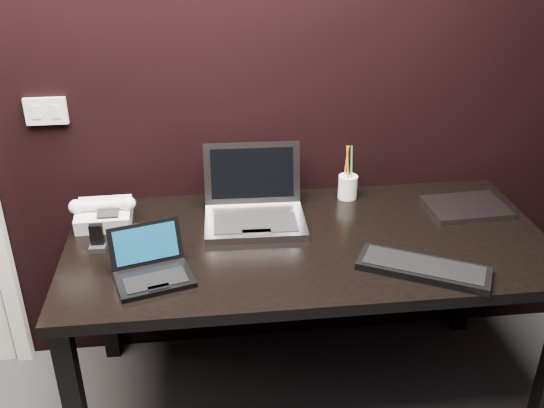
{
  "coord_description": "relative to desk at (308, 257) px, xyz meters",
  "views": [
    {
      "loc": [
        -0.05,
        -0.42,
        1.83
      ],
      "look_at": [
        0.16,
        1.35,
        0.91
      ],
      "focal_mm": 40.0,
      "sensor_mm": 36.0,
      "label": 1
    }
  ],
  "objects": [
    {
      "name": "wall_back",
      "position": [
        -0.3,
        0.4,
        0.64
      ],
      "size": [
        4.0,
        0.0,
        4.0
      ],
      "primitive_type": "plane",
      "rotation": [
        1.57,
        0.0,
        0.0
      ],
      "color": "black",
      "rests_on": "ground"
    },
    {
      "name": "wall_switch",
      "position": [
        -0.92,
        0.39,
        0.46
      ],
      "size": [
        0.15,
        0.02,
        0.1
      ],
      "color": "silver",
      "rests_on": "wall_back"
    },
    {
      "name": "desk",
      "position": [
        0.0,
        0.0,
        0.0
      ],
      "size": [
        1.7,
        0.8,
        0.74
      ],
      "color": "black",
      "rests_on": "ground"
    },
    {
      "name": "netbook",
      "position": [
        -0.53,
        -0.18,
        0.11
      ],
      "size": [
        0.28,
        0.26,
        0.15
      ],
      "color": "black",
      "rests_on": "desk"
    },
    {
      "name": "silver_laptop",
      "position": [
        -0.18,
        0.16,
        0.13
      ],
      "size": [
        0.38,
        0.34,
        0.25
      ],
      "color": "#9A999E",
      "rests_on": "desk"
    },
    {
      "name": "ext_keyboard",
      "position": [
        0.33,
        -0.25,
        0.09
      ],
      "size": [
        0.44,
        0.32,
        0.03
      ],
      "color": "black",
      "rests_on": "desk"
    },
    {
      "name": "closed_laptop",
      "position": [
        0.64,
        0.15,
        0.09
      ],
      "size": [
        0.31,
        0.23,
        0.02
      ],
      "color": "#9C9CA1",
      "rests_on": "desk"
    },
    {
      "name": "desk_phone",
      "position": [
        -0.73,
        0.2,
        0.12
      ],
      "size": [
        0.24,
        0.18,
        0.12
      ],
      "color": "silver",
      "rests_on": "desk"
    },
    {
      "name": "mobile_phone",
      "position": [
        -0.73,
        0.01,
        0.11
      ],
      "size": [
        0.06,
        0.05,
        0.09
      ],
      "color": "black",
      "rests_on": "desk"
    },
    {
      "name": "pen_cup",
      "position": [
        0.21,
        0.31,
        0.13
      ],
      "size": [
        0.09,
        0.09,
        0.22
      ],
      "color": "white",
      "rests_on": "desk"
    }
  ]
}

